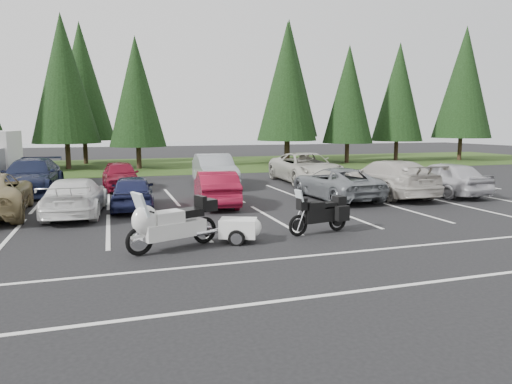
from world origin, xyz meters
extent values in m
plane|color=black|center=(0.00, 0.00, 0.00)|extent=(120.00, 120.00, 0.00)
cube|color=#223A12|center=(0.00, 24.00, 0.01)|extent=(80.00, 16.00, 0.01)
cube|color=gray|center=(4.00, 55.00, 0.00)|extent=(70.00, 50.00, 0.02)
cube|color=silver|center=(0.00, 2.00, 0.00)|extent=(32.00, 16.00, 0.01)
cylinder|color=#332316|center=(-5.00, 22.90, 1.31)|extent=(0.36, 0.36, 2.62)
cone|color=black|center=(-5.00, 22.90, 6.54)|extent=(4.80, 4.80, 9.27)
cylinder|color=#332316|center=(0.00, 21.60, 1.13)|extent=(0.36, 0.36, 2.26)
cone|color=black|center=(0.00, 21.60, 5.64)|extent=(4.14, 4.14, 7.99)
cylinder|color=#332316|center=(12.00, 22.10, 1.34)|extent=(0.36, 0.36, 2.69)
cone|color=black|center=(12.00, 22.10, 6.72)|extent=(4.93, 4.93, 9.52)
cylinder|color=#332316|center=(17.50, 21.80, 1.16)|extent=(0.36, 0.36, 2.33)
cone|color=black|center=(17.50, 21.80, 5.82)|extent=(4.27, 4.27, 8.24)
cylinder|color=#332316|center=(23.00, 22.60, 1.24)|extent=(0.36, 0.36, 2.47)
cone|color=black|center=(23.00, 22.60, 6.18)|extent=(4.53, 4.53, 8.76)
cylinder|color=#332316|center=(29.00, 21.30, 1.42)|extent=(0.36, 0.36, 2.83)
cone|color=black|center=(29.00, 21.30, 7.08)|extent=(5.19, 5.19, 10.03)
cylinder|color=#332316|center=(-4.00, 27.50, 1.36)|extent=(0.36, 0.36, 2.71)
cone|color=black|center=(-4.00, 27.50, 6.78)|extent=(4.97, 4.97, 9.61)
cylinder|color=#332316|center=(14.00, 26.80, 1.50)|extent=(0.36, 0.36, 3.00)
cone|color=black|center=(14.00, 26.80, 7.50)|extent=(5.50, 5.50, 10.62)
imported|color=white|center=(-3.28, 3.80, 0.67)|extent=(2.28, 4.77, 1.34)
imported|color=#1B2045|center=(-1.28, 4.48, 0.67)|extent=(1.81, 4.00, 1.33)
imported|color=maroon|center=(1.95, 4.34, 0.70)|extent=(1.91, 4.37, 1.40)
imported|color=slate|center=(7.25, 4.24, 0.69)|extent=(2.54, 5.08, 1.38)
imported|color=beige|center=(9.95, 4.34, 0.82)|extent=(2.39, 5.69, 1.64)
imported|color=#B6B5BA|center=(12.58, 3.85, 0.78)|extent=(2.06, 4.67, 1.56)
imported|color=#171D39|center=(-5.60, 9.98, 0.81)|extent=(2.58, 5.72, 1.63)
imported|color=maroon|center=(-1.59, 10.29, 0.71)|extent=(1.92, 4.26, 1.42)
imported|color=gray|center=(3.17, 10.07, 0.84)|extent=(2.03, 5.17, 1.68)
imported|color=beige|center=(8.39, 9.94, 0.84)|extent=(2.95, 6.10, 1.67)
camera|label=1|loc=(-2.04, -13.42, 3.17)|focal=32.00mm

